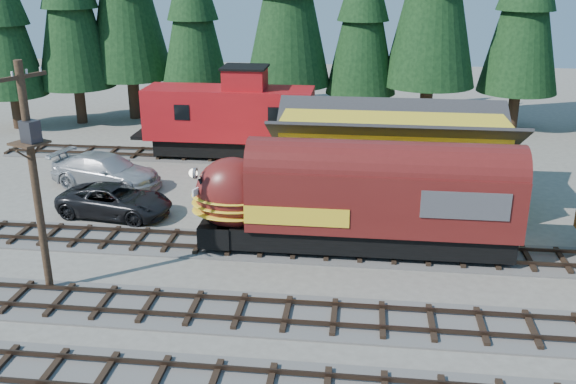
# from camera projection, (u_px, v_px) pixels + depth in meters

# --- Properties ---
(ground) EXTENTS (120.00, 120.00, 0.00)m
(ground) POSITION_uv_depth(u_px,v_px,m) (396.00, 297.00, 25.67)
(ground) COLOR #6B665B
(ground) RESTS_ON ground
(track_spur) EXTENTS (32.00, 3.20, 0.33)m
(track_spur) POSITION_uv_depth(u_px,v_px,m) (237.00, 157.00, 43.55)
(track_spur) COLOR #4C4947
(track_spur) RESTS_ON ground
(depot) EXTENTS (12.80, 7.00, 5.30)m
(depot) POSITION_uv_depth(u_px,v_px,m) (392.00, 152.00, 34.45)
(depot) COLOR yellow
(depot) RESTS_ON ground
(locomotive) EXTENTS (14.78, 2.94, 4.02)m
(locomotive) POSITION_uv_depth(u_px,v_px,m) (347.00, 204.00, 28.83)
(locomotive) COLOR black
(locomotive) RESTS_ON ground
(caboose) EXTENTS (11.11, 3.22, 5.78)m
(caboose) POSITION_uv_depth(u_px,v_px,m) (230.00, 117.00, 42.65)
(caboose) COLOR black
(caboose) RESTS_ON ground
(utility_pole) EXTENTS (1.50, 2.14, 9.32)m
(utility_pole) POSITION_uv_depth(u_px,v_px,m) (33.00, 165.00, 24.50)
(utility_pole) COLOR black
(utility_pole) RESTS_ON ground
(pickup_truck_a) EXTENTS (6.30, 3.57, 1.66)m
(pickup_truck_a) POSITION_uv_depth(u_px,v_px,m) (115.00, 201.00, 33.57)
(pickup_truck_a) COLOR black
(pickup_truck_a) RESTS_ON ground
(pickup_truck_b) EXTENTS (7.20, 4.28, 1.96)m
(pickup_truck_b) POSITION_uv_depth(u_px,v_px,m) (106.00, 171.00, 37.77)
(pickup_truck_b) COLOR #A7AAAE
(pickup_truck_b) RESTS_ON ground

